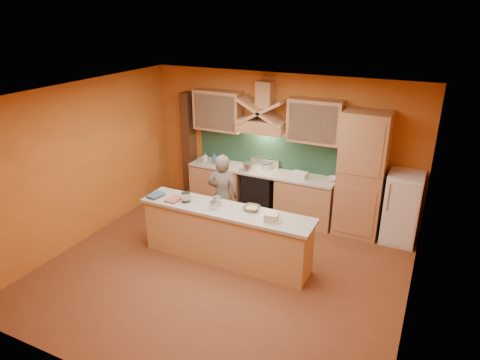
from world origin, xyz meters
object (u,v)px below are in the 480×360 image
at_px(person, 223,196).
at_px(kitchen_scale, 214,206).
at_px(mixing_bowl, 252,208).
at_px(fridge, 402,208).
at_px(stove, 260,192).

distance_m(person, kitchen_scale, 0.90).
bearing_deg(mixing_bowl, fridge, 39.86).
xyz_separation_m(kitchen_scale, mixing_bowl, (0.56, 0.22, -0.02)).
height_order(fridge, kitchen_scale, fridge).
distance_m(fridge, kitchen_scale, 3.34).
relative_size(kitchen_scale, mixing_bowl, 0.49).
bearing_deg(person, kitchen_scale, 98.31).
relative_size(stove, kitchen_scale, 7.03).
xyz_separation_m(stove, fridge, (2.70, 0.00, 0.20)).
height_order(fridge, person, person).
xyz_separation_m(person, kitchen_scale, (0.28, -0.83, 0.22)).
height_order(person, kitchen_scale, person).
xyz_separation_m(person, mixing_bowl, (0.84, -0.61, 0.20)).
distance_m(fridge, mixing_bowl, 2.77).
relative_size(person, mixing_bowl, 5.96).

